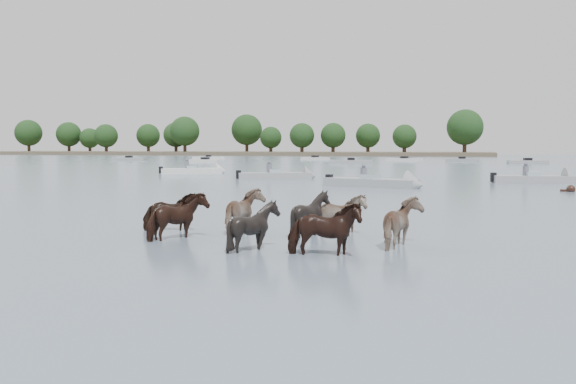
% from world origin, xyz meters
% --- Properties ---
extents(ground, '(400.00, 400.00, 0.00)m').
position_xyz_m(ground, '(0.00, 0.00, 0.00)').
color(ground, slate).
rests_on(ground, ground).
extents(shoreline, '(160.00, 30.00, 1.00)m').
position_xyz_m(shoreline, '(-70.00, 150.00, 0.50)').
color(shoreline, '#4C4233').
rests_on(shoreline, ground).
extents(pony_herd, '(7.85, 4.25, 1.33)m').
position_xyz_m(pony_herd, '(-0.08, 0.62, 0.47)').
color(pony_herd, black).
rests_on(pony_herd, ground).
extents(swimming_pony, '(0.72, 0.44, 0.44)m').
position_xyz_m(swimming_pony, '(9.23, 19.91, 0.10)').
color(swimming_pony, black).
rests_on(swimming_pony, ground).
extents(motorboat_a, '(5.74, 3.84, 1.92)m').
position_xyz_m(motorboat_a, '(-8.32, 26.74, 0.23)').
color(motorboat_a, gray).
rests_on(motorboat_a, ground).
extents(motorboat_b, '(6.05, 3.01, 1.92)m').
position_xyz_m(motorboat_b, '(-0.36, 20.26, 0.22)').
color(motorboat_b, gray).
rests_on(motorboat_b, ground).
extents(motorboat_c, '(5.46, 2.32, 1.92)m').
position_xyz_m(motorboat_c, '(8.83, 27.21, 0.23)').
color(motorboat_c, gray).
rests_on(motorboat_c, ground).
extents(motorboat_f, '(5.55, 4.32, 1.92)m').
position_xyz_m(motorboat_f, '(-17.97, 32.68, 0.23)').
color(motorboat_f, silver).
rests_on(motorboat_f, ground).
extents(distant_flotilla, '(107.40, 25.10, 0.93)m').
position_xyz_m(distant_flotilla, '(-1.19, 77.14, 0.26)').
color(distant_flotilla, gray).
rests_on(distant_flotilla, ground).
extents(treeline, '(152.06, 21.61, 12.55)m').
position_xyz_m(treeline, '(-72.27, 149.56, 6.56)').
color(treeline, '#382619').
rests_on(treeline, ground).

